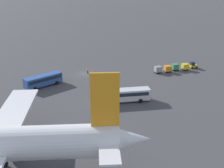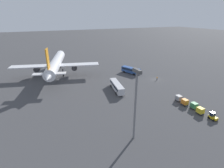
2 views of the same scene
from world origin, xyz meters
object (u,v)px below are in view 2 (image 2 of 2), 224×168
object	(u,v)px
airplane	(56,64)
shuttle_bus_far	(117,86)
cargo_cart_yellow	(200,110)
cargo_cart_orange	(185,102)
cargo_cart_green	(194,105)
cargo_cart_grey	(179,98)
baggage_tug	(213,116)
shuttle_bus_near	(131,70)
worker_person	(157,78)

from	to	relation	value
airplane	shuttle_bus_far	distance (m)	34.30
cargo_cart_yellow	cargo_cart_orange	size ratio (longest dim) A/B	1.00
cargo_cart_green	shuttle_bus_far	bearing A→B (deg)	34.59
cargo_cart_grey	baggage_tug	bearing A→B (deg)	-177.21
cargo_cart_green	shuttle_bus_near	bearing A→B (deg)	0.17
airplane	cargo_cart_grey	size ratio (longest dim) A/B	22.82
shuttle_bus_near	cargo_cart_green	size ratio (longest dim) A/B	5.11
cargo_cart_grey	worker_person	bearing A→B (deg)	-17.65
airplane	cargo_cart_yellow	bearing A→B (deg)	-132.64
shuttle_bus_far	cargo_cart_orange	xyz separation A→B (m)	(-20.29, -15.32, -0.66)
shuttle_bus_near	cargo_cart_yellow	distance (m)	43.15
shuttle_bus_far	cargo_cart_grey	distance (m)	23.25
worker_person	cargo_cart_green	world-z (taller)	cargo_cart_green
cargo_cart_yellow	cargo_cart_green	size ratio (longest dim) A/B	1.00
shuttle_bus_near	cargo_cart_green	xyz separation A→B (m)	(-40.07, -0.12, -0.64)
shuttle_bus_near	shuttle_bus_far	world-z (taller)	shuttle_bus_far
baggage_tug	cargo_cart_yellow	bearing A→B (deg)	16.64
worker_person	cargo_cart_green	bearing A→B (deg)	167.31
baggage_tug	airplane	bearing A→B (deg)	33.42
airplane	worker_person	bearing A→B (deg)	-106.29
cargo_cart_green	cargo_cart_grey	distance (m)	6.15
shuttle_bus_far	shuttle_bus_near	bearing A→B (deg)	-34.09
cargo_cart_yellow	shuttle_bus_far	bearing A→B (deg)	30.08
worker_person	cargo_cart_grey	bearing A→B (deg)	162.35
cargo_cart_grey	shuttle_bus_near	bearing A→B (deg)	-0.65
airplane	baggage_tug	size ratio (longest dim) A/B	19.21
shuttle_bus_near	cargo_cart_green	bearing A→B (deg)	157.30
worker_person	cargo_cart_green	xyz separation A→B (m)	(-26.38, 5.94, 0.32)
shuttle_bus_near	worker_person	size ratio (longest dim) A/B	6.05
cargo_cart_green	cargo_cart_grey	bearing A→B (deg)	4.70
airplane	baggage_tug	world-z (taller)	airplane
worker_person	cargo_cart_grey	world-z (taller)	cargo_cart_grey
shuttle_bus_near	cargo_cart_orange	distance (m)	37.02
worker_person	cargo_cart_yellow	size ratio (longest dim) A/B	0.84
cargo_cart_orange	shuttle_bus_near	bearing A→B (deg)	-1.04
shuttle_bus_near	cargo_cart_grey	distance (m)	33.95
worker_person	cargo_cart_grey	size ratio (longest dim) A/B	0.84
shuttle_bus_far	baggage_tug	bearing A→B (deg)	-141.94
worker_person	cargo_cart_grey	distance (m)	21.25
cargo_cart_yellow	cargo_cart_orange	bearing A→B (deg)	-0.12
shuttle_bus_near	baggage_tug	distance (m)	46.71
cargo_cart_green	cargo_cart_grey	size ratio (longest dim) A/B	1.00
airplane	cargo_cart_grey	bearing A→B (deg)	-127.47
airplane	worker_person	world-z (taller)	airplane
worker_person	cargo_cart_orange	distance (m)	24.27
shuttle_bus_near	worker_person	xyz separation A→B (m)	(-13.70, -6.06, -0.97)
worker_person	cargo_cart_green	size ratio (longest dim) A/B	0.84
worker_person	cargo_cart_yellow	distance (m)	30.21
baggage_tug	cargo_cart_grey	distance (m)	12.77
shuttle_bus_near	cargo_cart_yellow	xyz separation A→B (m)	(-43.14, 0.68, -0.64)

